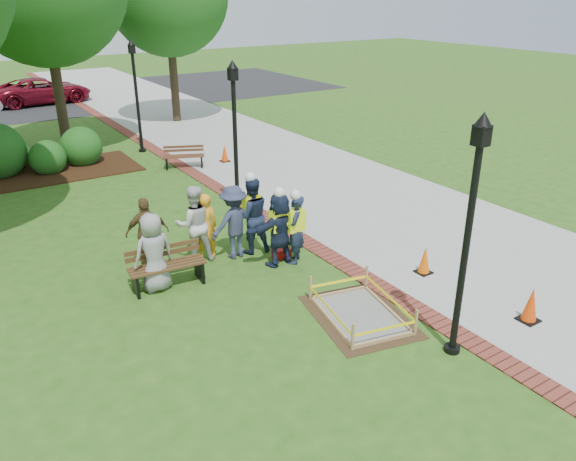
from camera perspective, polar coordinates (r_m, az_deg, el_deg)
ground at (r=11.76m, az=1.15°, el=-6.95°), size 100.00×100.00×0.00m
sidewalk at (r=22.10m, az=-2.67°, el=7.73°), size 6.00×60.00×0.02m
brick_edging at (r=20.71m, az=-10.48°, el=6.31°), size 0.50×60.00×0.03m
mulch_bed at (r=21.40m, az=-24.43°, el=5.15°), size 7.00×3.00×0.05m
parking_lot at (r=36.34m, az=-24.02°, el=11.94°), size 36.00×12.00×0.01m
wet_concrete_pad at (r=11.13m, az=7.34°, el=-7.64°), size 2.14×2.60×0.55m
bench_near at (r=12.37m, az=-12.11°, el=-4.40°), size 1.67×0.70×0.88m
bench_far at (r=20.67m, az=-10.49°, el=6.94°), size 1.49×1.01×0.77m
cone_front at (r=11.80m, az=23.44°, el=-7.00°), size 0.37×0.37×0.73m
cone_back at (r=12.98m, az=13.71°, el=-2.98°), size 0.34×0.34×0.67m
cone_far at (r=21.17m, az=-6.46°, el=7.78°), size 0.33×0.33×0.66m
toolbox at (r=13.44m, az=-0.68°, el=-2.34°), size 0.49×0.36×0.22m
lamp_near at (r=9.47m, az=17.94°, el=0.79°), size 0.28×0.28×4.26m
lamp_mid at (r=15.49m, az=-5.42°, el=10.34°), size 0.28×0.28×4.26m
lamp_far at (r=22.76m, az=-15.20°, el=13.79°), size 0.28×0.28×4.26m
shrub_b at (r=21.93m, az=-27.11°, el=5.01°), size 1.96×1.96×1.96m
shrub_c at (r=21.54m, az=-23.00°, el=5.44°), size 1.25×1.25×1.25m
shrub_d at (r=22.20m, az=-20.05°, el=6.38°), size 1.49×1.49×1.49m
shrub_e at (r=22.70m, az=-25.77°, el=5.81°), size 1.08×1.08×1.08m
casual_person_a at (r=12.06m, az=-13.49°, el=-2.19°), size 0.58×0.40×1.73m
casual_person_b at (r=13.25m, az=-8.42°, el=0.37°), size 0.58×0.43×1.63m
casual_person_c at (r=13.19m, az=-9.51°, el=0.67°), size 0.66×0.49×1.85m
casual_person_d at (r=13.18m, az=-14.10°, el=-0.19°), size 0.59×0.45×1.66m
casual_person_e at (r=13.24m, az=-5.52°, el=0.83°), size 0.60×0.41×1.78m
hivis_worker_a at (r=12.81m, az=-0.88°, el=0.38°), size 0.59×0.40×1.89m
hivis_worker_b at (r=12.93m, az=0.75°, el=0.40°), size 0.60×0.62×1.80m
hivis_worker_c at (r=13.44m, az=-3.76°, el=1.73°), size 0.66×0.49×2.03m
parked_car_c at (r=35.38m, az=-23.48°, el=11.76°), size 2.46×4.92×1.56m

